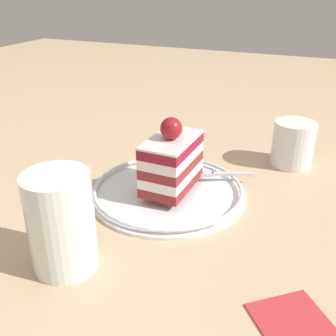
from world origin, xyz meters
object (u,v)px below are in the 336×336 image
cake_slice (172,161)px  fork (216,174)px  drink_glass_near (293,146)px  drink_glass_far (62,228)px  dessert_plate (168,191)px

cake_slice → fork: size_ratio=1.02×
fork → drink_glass_near: (0.10, 0.12, 0.02)m
fork → drink_glass_near: 0.16m
fork → drink_glass_far: 0.27m
drink_glass_near → drink_glass_far: bearing=-117.9°
dessert_plate → cake_slice: size_ratio=2.16×
drink_glass_near → drink_glass_far: size_ratio=0.67×
dessert_plate → drink_glass_near: bearing=49.9°
fork → drink_glass_near: bearing=50.7°
dessert_plate → drink_glass_near: drink_glass_near is taller
fork → drink_glass_far: (-0.10, -0.25, 0.03)m
cake_slice → drink_glass_near: bearing=50.3°
dessert_plate → fork: 0.08m
fork → dessert_plate: bearing=-131.7°
drink_glass_far → drink_glass_near: bearing=62.1°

